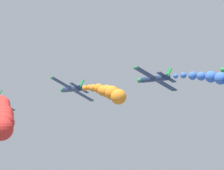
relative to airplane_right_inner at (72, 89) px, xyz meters
name	(u,v)px	position (x,y,z in m)	size (l,w,h in m)	color
smoke_trail_left_inner	(3,116)	(-14.85, -11.28, -4.77)	(4.85, 21.39, 6.82)	red
airplane_right_inner	(72,89)	(0.00, 0.00, 0.00)	(8.62, 10.35, 4.79)	navy
smoke_trail_right_inner	(108,92)	(-0.28, -17.71, -1.17)	(2.32, 16.02, 3.45)	orange
airplane_left_outer	(154,79)	(13.00, -9.49, 1.79)	(8.77, 10.35, 4.47)	navy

